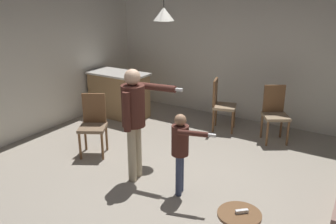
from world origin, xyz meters
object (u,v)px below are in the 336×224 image
object	(u,v)px
dining_chair_near_wall	(221,103)
dining_chair_centre_back	(93,122)
kitchen_counter	(119,94)
spare_remote_on_table	(242,211)
dining_chair_by_counter	(275,111)
person_adult	(134,113)
person_child	(181,146)

from	to	relation	value
dining_chair_near_wall	dining_chair_centre_back	bearing A→B (deg)	-49.76
kitchen_counter	dining_chair_near_wall	bearing A→B (deg)	10.76
dining_chair_near_wall	spare_remote_on_table	xyz separation A→B (m)	(1.64, -3.14, -0.01)
dining_chair_by_counter	spare_remote_on_table	world-z (taller)	dining_chair_by_counter
kitchen_counter	dining_chair_by_counter	bearing A→B (deg)	8.07
dining_chair_near_wall	spare_remote_on_table	world-z (taller)	dining_chair_near_wall
dining_chair_by_counter	person_adult	bearing A→B (deg)	29.11
dining_chair_near_wall	person_child	bearing A→B (deg)	-4.87
person_adult	dining_chair_near_wall	distance (m)	2.45
person_adult	dining_chair_near_wall	size ratio (longest dim) A/B	1.62
dining_chair_by_counter	dining_chair_centre_back	size ratio (longest dim) A/B	1.00
person_child	dining_chair_centre_back	xyz separation A→B (m)	(-1.85, 0.34, -0.16)
spare_remote_on_table	dining_chair_near_wall	bearing A→B (deg)	117.58
kitchen_counter	person_adult	size ratio (longest dim) A/B	0.78
dining_chair_by_counter	dining_chair_centre_back	distance (m)	3.17
dining_chair_centre_back	person_adult	bearing A→B (deg)	133.20
person_adult	person_child	size ratio (longest dim) A/B	1.43
person_adult	dining_chair_near_wall	bearing A→B (deg)	165.00
dining_chair_by_counter	dining_chair_centre_back	world-z (taller)	same
kitchen_counter	dining_chair_near_wall	world-z (taller)	dining_chair_near_wall
person_child	dining_chair_near_wall	bearing A→B (deg)	175.50
dining_chair_centre_back	person_child	bearing A→B (deg)	139.31
person_child	dining_chair_near_wall	world-z (taller)	person_child
person_adult	dining_chair_near_wall	world-z (taller)	person_adult
kitchen_counter	person_adult	distance (m)	2.81
spare_remote_on_table	dining_chair_by_counter	bearing A→B (deg)	100.90
person_child	kitchen_counter	bearing A→B (deg)	-143.31
spare_remote_on_table	person_child	bearing A→B (deg)	147.03
dining_chair_near_wall	dining_chair_centre_back	xyz separation A→B (m)	(-1.34, -2.07, 0.00)
dining_chair_by_counter	dining_chair_near_wall	distance (m)	1.03
person_adult	spare_remote_on_table	size ratio (longest dim) A/B	12.44
dining_chair_centre_back	spare_remote_on_table	distance (m)	3.16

